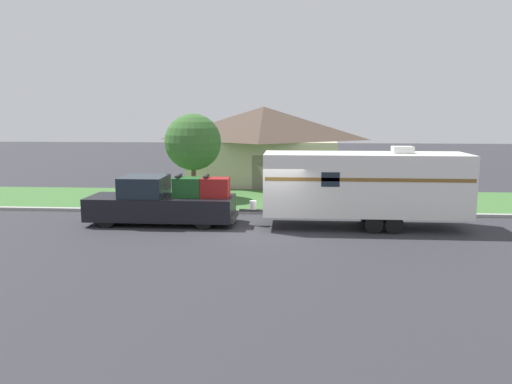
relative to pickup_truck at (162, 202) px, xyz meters
name	(u,v)px	position (x,y,z in m)	size (l,w,h in m)	color
ground_plane	(271,233)	(4.66, -1.33, -0.91)	(120.00, 120.00, 0.00)	#2D2D33
curb_strip	(275,212)	(4.66, 2.42, -0.84)	(80.00, 0.30, 0.14)	#999993
lawn_strip	(278,200)	(4.66, 6.07, -0.90)	(80.00, 7.00, 0.03)	#3D6B33
house_across_street	(264,143)	(3.46, 13.22, 1.71)	(10.08, 7.35, 5.05)	beige
pickup_truck	(162,202)	(0.00, 0.00, 0.00)	(6.20, 2.10, 2.09)	black
travel_trailer	(365,184)	(8.36, 0.00, 0.88)	(9.16, 2.44, 3.31)	black
mailbox	(450,191)	(12.85, 3.50, 0.07)	(0.48, 0.20, 1.28)	brown
tree_in_yard	(193,142)	(0.05, 6.43, 2.16)	(3.06, 3.06, 4.61)	brown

